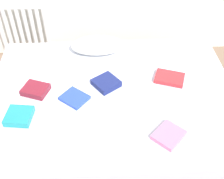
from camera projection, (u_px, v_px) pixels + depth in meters
ground_plane at (112, 132)px, 2.61m from camera, size 8.00×8.00×0.00m
bed at (112, 114)px, 2.44m from camera, size 2.00×1.50×0.50m
radiator at (24, 29)px, 3.19m from camera, size 0.54×0.04×0.57m
pillow at (97, 45)px, 2.63m from camera, size 0.49×0.26×0.13m
textbook_maroon at (36, 90)px, 2.25m from camera, size 0.23×0.22×0.05m
textbook_navy at (106, 83)px, 2.31m from camera, size 0.26×0.26×0.05m
textbook_teal at (19, 116)px, 2.05m from camera, size 0.20×0.20×0.05m
textbook_blue at (74, 98)px, 2.20m from camera, size 0.25×0.25×0.02m
textbook_pink at (169, 135)px, 1.93m from camera, size 0.26×0.26×0.03m
textbook_red at (169, 78)px, 2.36m from camera, size 0.28×0.23×0.04m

